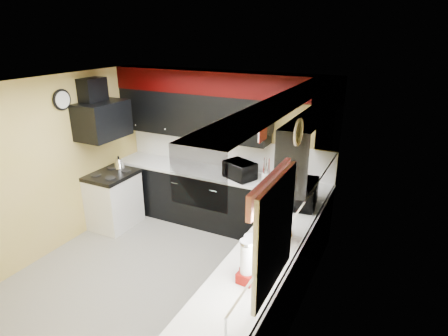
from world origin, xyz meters
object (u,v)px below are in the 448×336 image
object	(u,v)px
microwave	(301,193)
kettle	(119,163)
toaster_oven	(239,170)
utensil_crock	(266,178)
knife_block	(284,176)

from	to	relation	value
microwave	kettle	size ratio (longest dim) A/B	3.26
toaster_oven	kettle	xyz separation A→B (m)	(-1.99, -0.42, -0.07)
utensil_crock	kettle	distance (m)	2.45
toaster_oven	kettle	size ratio (longest dim) A/B	2.62
microwave	kettle	world-z (taller)	microwave
utensil_crock	knife_block	bearing A→B (deg)	17.39
utensil_crock	kettle	xyz separation A→B (m)	(-2.41, -0.45, -0.01)
utensil_crock	knife_block	size ratio (longest dim) A/B	0.65
toaster_oven	knife_block	xyz separation A→B (m)	(0.66, 0.11, -0.02)
toaster_oven	kettle	bearing A→B (deg)	-144.80
microwave	kettle	distance (m)	3.08
microwave	knife_block	world-z (taller)	microwave
kettle	toaster_oven	bearing A→B (deg)	11.82
microwave	utensil_crock	world-z (taller)	microwave
knife_block	microwave	bearing A→B (deg)	-51.94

